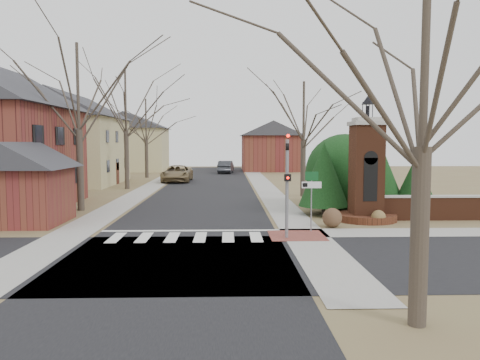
{
  "coord_description": "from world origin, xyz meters",
  "views": [
    {
      "loc": [
        1.76,
        -19.05,
        4.09
      ],
      "look_at": [
        2.46,
        6.0,
        2.05
      ],
      "focal_mm": 35.0,
      "sensor_mm": 36.0,
      "label": 1
    }
  ],
  "objects_px": {
    "brick_gate_monument": "(366,179)",
    "pickup_truck": "(177,174)",
    "sign_post": "(311,189)",
    "traffic_signal_pole": "(287,178)",
    "distant_car": "(226,167)"
  },
  "relations": [
    {
      "from": "pickup_truck",
      "to": "distant_car",
      "type": "distance_m",
      "value": 14.18
    },
    {
      "from": "brick_gate_monument",
      "to": "sign_post",
      "type": "bearing_deg",
      "value": -138.58
    },
    {
      "from": "sign_post",
      "to": "distant_car",
      "type": "height_order",
      "value": "sign_post"
    },
    {
      "from": "pickup_truck",
      "to": "traffic_signal_pole",
      "type": "bearing_deg",
      "value": -73.95
    },
    {
      "from": "sign_post",
      "to": "pickup_truck",
      "type": "distance_m",
      "value": 28.74
    },
    {
      "from": "sign_post",
      "to": "brick_gate_monument",
      "type": "distance_m",
      "value": 4.55
    },
    {
      "from": "traffic_signal_pole",
      "to": "brick_gate_monument",
      "type": "distance_m",
      "value": 6.47
    },
    {
      "from": "pickup_truck",
      "to": "distant_car",
      "type": "relative_size",
      "value": 1.22
    },
    {
      "from": "sign_post",
      "to": "brick_gate_monument",
      "type": "bearing_deg",
      "value": 41.42
    },
    {
      "from": "brick_gate_monument",
      "to": "pickup_truck",
      "type": "bearing_deg",
      "value": 117.06
    },
    {
      "from": "traffic_signal_pole",
      "to": "pickup_truck",
      "type": "xyz_separation_m",
      "value": [
        -7.7,
        28.69,
        -1.74
      ]
    },
    {
      "from": "traffic_signal_pole",
      "to": "pickup_truck",
      "type": "bearing_deg",
      "value": 105.02
    },
    {
      "from": "sign_post",
      "to": "brick_gate_monument",
      "type": "height_order",
      "value": "brick_gate_monument"
    },
    {
      "from": "distant_car",
      "to": "sign_post",
      "type": "bearing_deg",
      "value": 101.22
    },
    {
      "from": "traffic_signal_pole",
      "to": "sign_post",
      "type": "relative_size",
      "value": 1.64
    }
  ]
}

